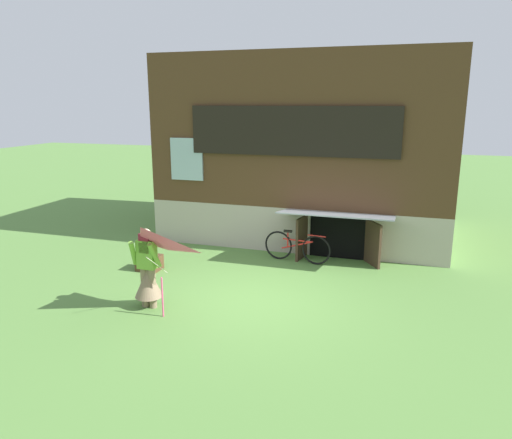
% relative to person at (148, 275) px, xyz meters
% --- Properties ---
extents(ground_plane, '(60.00, 60.00, 0.00)m').
position_rel_person_xyz_m(ground_plane, '(1.74, 1.05, -0.64)').
color(ground_plane, '#56843D').
extents(log_house, '(7.70, 5.96, 5.00)m').
position_rel_person_xyz_m(log_house, '(1.74, 6.47, 1.86)').
color(log_house, '#ADA393').
rests_on(log_house, ground_plane).
extents(person, '(0.60, 0.52, 1.53)m').
position_rel_person_xyz_m(person, '(0.00, 0.00, 0.00)').
color(person, '#7F6B51').
rests_on(person, ground_plane).
extents(kite, '(1.16, 1.20, 1.58)m').
position_rel_person_xyz_m(kite, '(0.28, -0.60, 0.62)').
color(kite, '#E54C7F').
rests_on(kite, ground_plane).
extents(bicycle_red, '(1.67, 0.26, 0.76)m').
position_rel_person_xyz_m(bicycle_red, '(2.07, 3.43, -0.27)').
color(bicycle_red, black).
rests_on(bicycle_red, ground_plane).
extents(wooden_crate, '(0.52, 0.44, 0.34)m').
position_rel_person_xyz_m(wooden_crate, '(-1.05, 1.84, -0.47)').
color(wooden_crate, '#4C331E').
rests_on(wooden_crate, ground_plane).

